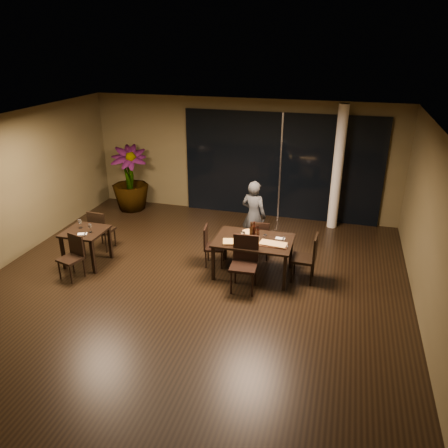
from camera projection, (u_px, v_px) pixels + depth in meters
ground at (192, 286)px, 8.29m from camera, size 8.00×8.00×0.00m
wall_back at (243, 157)px, 11.28m from camera, size 8.00×0.10×3.00m
wall_front at (44, 367)px, 4.12m from camera, size 8.00×0.10×3.00m
wall_right at (438, 240)px, 6.70m from camera, size 0.10×8.00×3.00m
ceiling at (187, 127)px, 7.10m from camera, size 8.00×8.00×0.04m
window_panel at (281, 167)px, 11.01m from camera, size 5.00×0.06×2.70m
column at (338, 168)px, 10.33m from camera, size 0.24×0.24×3.00m
main_table at (254, 243)px, 8.49m from camera, size 1.50×1.00×0.75m
side_table at (86, 236)px, 8.91m from camera, size 0.80×0.80×0.75m
chair_main_far at (260, 237)px, 9.17m from camera, size 0.40×0.40×0.87m
chair_main_near at (245, 260)px, 8.05m from camera, size 0.50×0.50×1.03m
chair_main_left at (211, 244)px, 8.91m from camera, size 0.46×0.46×0.86m
chair_main_right at (308, 256)px, 8.30m from camera, size 0.46×0.46×0.96m
chair_side_far at (100, 228)px, 9.54m from camera, size 0.46×0.46×0.92m
chair_side_near at (73, 254)px, 8.48m from camera, size 0.49×0.49×0.86m
diner at (254, 216)px, 9.49m from camera, size 0.61×0.49×1.57m
potted_plant at (130, 179)px, 11.70m from camera, size 1.27×1.27×1.73m
pizza_board_left at (237, 243)px, 8.32m from camera, size 0.58×0.40×0.01m
pizza_board_right at (273, 245)px, 8.23m from camera, size 0.54×0.29×0.01m
oblong_pizza_left at (237, 242)px, 8.31m from camera, size 0.55×0.36×0.02m
oblong_pizza_right at (273, 244)px, 8.23m from camera, size 0.51×0.27×0.02m
round_pizza at (249, 232)px, 8.77m from camera, size 0.27×0.27×0.01m
bottle_a at (251, 231)px, 8.44m from camera, size 0.07×0.07×0.32m
bottle_b at (258, 233)px, 8.40m from camera, size 0.06×0.06×0.29m
bottle_c at (254, 230)px, 8.48m from camera, size 0.07×0.07×0.33m
tumbler_left at (243, 234)px, 8.56m from camera, size 0.08×0.08×0.10m
tumbler_right at (265, 237)px, 8.48m from camera, size 0.07×0.07×0.08m
napkin_near at (283, 246)px, 8.20m from camera, size 0.20×0.14×0.01m
napkin_far at (280, 239)px, 8.48m from camera, size 0.18×0.11×0.01m
wine_glass_a at (80, 224)px, 8.94m from camera, size 0.08×0.08×0.18m
wine_glass_b at (90, 228)px, 8.75m from camera, size 0.08×0.08×0.18m
side_napkin at (82, 234)px, 8.68m from camera, size 0.21×0.17×0.01m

